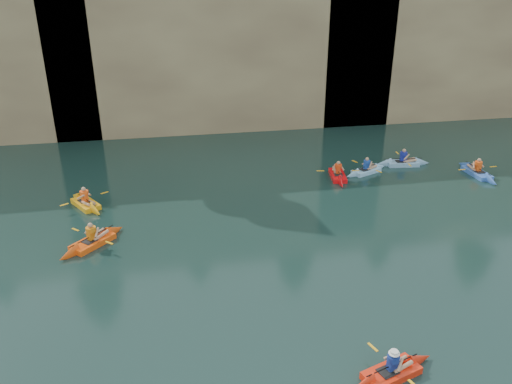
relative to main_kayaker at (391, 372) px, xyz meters
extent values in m
plane|color=black|center=(-3.26, 3.00, -0.15)|extent=(160.00, 160.00, 0.00)
cube|color=tan|center=(-3.26, 33.00, 5.85)|extent=(70.00, 16.00, 12.00)
cube|color=tan|center=(-1.26, 25.60, 5.55)|extent=(24.00, 2.40, 11.40)
cube|color=tan|center=(18.74, 25.60, 4.77)|extent=(26.00, 2.40, 9.84)
cube|color=black|center=(-7.26, 24.95, 1.45)|extent=(3.50, 1.00, 3.20)
cube|color=black|center=(6.74, 24.95, 2.10)|extent=(5.00, 1.00, 4.50)
cube|color=red|center=(0.00, 0.00, -0.02)|extent=(2.49, 1.43, 0.27)
cone|color=red|center=(1.07, 0.34, -0.02)|extent=(1.02, 0.93, 0.71)
cube|color=black|center=(-0.14, -0.05, 0.09)|extent=(0.66, 0.59, 0.04)
cube|color=navy|center=(0.00, 0.00, 0.35)|extent=(0.35, 0.28, 0.45)
sphere|color=tan|center=(0.00, 0.00, 0.67)|extent=(0.19, 0.19, 0.19)
cylinder|color=black|center=(0.00, 0.00, 0.26)|extent=(1.81, 0.61, 0.04)
cube|color=#FFB315|center=(-0.26, 0.81, 0.26)|extent=(0.20, 0.42, 0.02)
cylinder|color=white|center=(0.00, 0.00, 0.71)|extent=(0.32, 0.32, 0.09)
cube|color=#FF5310|center=(-9.32, 9.46, -0.01)|extent=(2.40, 2.48, 0.29)
cone|color=#FF5310|center=(-8.47, 10.36, -0.01)|extent=(1.21, 1.22, 0.79)
cone|color=#FF5310|center=(-10.17, 8.56, -0.01)|extent=(1.21, 1.22, 0.79)
cube|color=black|center=(-9.43, 9.36, 0.11)|extent=(0.73, 0.74, 0.04)
cube|color=orange|center=(-9.32, 9.46, 0.41)|extent=(0.41, 0.42, 0.53)
sphere|color=tan|center=(-9.32, 9.46, 0.79)|extent=(0.22, 0.22, 0.22)
cylinder|color=black|center=(-9.32, 9.46, 0.28)|extent=(1.62, 1.71, 0.04)
cube|color=#FFB315|center=(-10.09, 10.19, 0.28)|extent=(0.36, 0.35, 0.02)
cube|color=#FFB315|center=(-8.55, 8.74, 0.28)|extent=(0.36, 0.35, 0.02)
cube|color=#7BAACF|center=(8.03, 15.97, -0.01)|extent=(2.62, 1.08, 0.29)
cone|color=#7BAACF|center=(9.22, 15.84, -0.01)|extent=(0.97, 0.88, 0.79)
cone|color=#7BAACF|center=(6.83, 16.09, -0.01)|extent=(0.97, 0.88, 0.79)
cube|color=black|center=(7.88, 15.98, 0.11)|extent=(0.60, 0.55, 0.04)
cube|color=navy|center=(8.03, 15.97, 0.41)|extent=(0.38, 0.27, 0.53)
sphere|color=tan|center=(8.03, 15.97, 0.79)|extent=(0.22, 0.22, 0.22)
cylinder|color=black|center=(8.03, 15.97, 0.28)|extent=(2.32, 0.27, 0.04)
cube|color=#FFB315|center=(8.13, 17.02, 0.28)|extent=(0.12, 0.43, 0.02)
cube|color=#FFB315|center=(7.92, 14.91, 0.28)|extent=(0.12, 0.43, 0.02)
cube|color=red|center=(3.52, 14.84, -0.02)|extent=(1.19, 2.67, 0.27)
cone|color=red|center=(3.73, 16.04, -0.02)|extent=(0.88, 1.02, 0.74)
cone|color=red|center=(3.32, 13.64, -0.02)|extent=(0.88, 1.02, 0.74)
cube|color=black|center=(3.50, 14.69, 0.09)|extent=(0.55, 0.62, 0.04)
cube|color=#E73F13|center=(3.52, 14.84, 0.38)|extent=(0.27, 0.37, 0.50)
sphere|color=tan|center=(3.52, 14.84, 0.74)|extent=(0.21, 0.21, 0.21)
cylinder|color=black|center=(3.52, 14.84, 0.26)|extent=(0.40, 2.17, 0.04)
cube|color=#FFB315|center=(2.54, 15.00, 0.26)|extent=(0.43, 0.15, 0.02)
cube|color=#FFB315|center=(4.51, 14.67, 0.26)|extent=(0.43, 0.15, 0.02)
cube|color=#FFAE15|center=(-10.09, 13.51, -0.01)|extent=(1.96, 2.49, 0.28)
cone|color=#FFAE15|center=(-9.49, 12.54, -0.01)|extent=(1.11, 1.14, 0.78)
cone|color=#FFAE15|center=(-10.69, 14.48, -0.01)|extent=(1.11, 1.14, 0.78)
cube|color=black|center=(-10.17, 13.64, 0.10)|extent=(0.70, 0.72, 0.04)
cube|color=#FE5715|center=(-10.09, 13.51, 0.40)|extent=(0.38, 0.42, 0.52)
sphere|color=tan|center=(-10.09, 13.51, 0.78)|extent=(0.22, 0.22, 0.22)
cylinder|color=black|center=(-10.09, 13.51, 0.27)|extent=(1.24, 1.98, 0.04)
cube|color=#FFB315|center=(-9.20, 14.06, 0.27)|extent=(0.40, 0.29, 0.02)
cube|color=#FFB315|center=(-10.98, 12.96, 0.27)|extent=(0.40, 0.29, 0.02)
cube|color=#93CEF6|center=(5.39, 15.22, -0.02)|extent=(2.50, 1.64, 0.26)
cone|color=#93CEF6|center=(6.43, 15.67, -0.02)|extent=(1.06, 0.99, 0.72)
cone|color=#93CEF6|center=(4.36, 14.77, -0.02)|extent=(1.06, 0.99, 0.72)
cube|color=black|center=(5.26, 15.16, 0.08)|extent=(0.68, 0.63, 0.04)
cube|color=#1C429C|center=(5.39, 15.22, 0.36)|extent=(0.38, 0.32, 0.48)
sphere|color=tan|center=(5.39, 15.22, 0.70)|extent=(0.20, 0.20, 0.20)
cylinder|color=black|center=(5.39, 15.22, 0.25)|extent=(1.96, 0.87, 0.04)
cube|color=#FFB315|center=(5.01, 16.10, 0.25)|extent=(0.24, 0.42, 0.02)
cube|color=#FFB315|center=(5.77, 14.34, 0.25)|extent=(0.24, 0.42, 0.02)
cube|color=#3966C3|center=(11.54, 13.74, -0.01)|extent=(0.91, 2.75, 0.28)
cone|color=#3966C3|center=(11.48, 15.02, -0.01)|extent=(0.80, 0.99, 0.76)
cone|color=#3966C3|center=(11.59, 12.46, -0.01)|extent=(0.80, 0.99, 0.76)
cube|color=black|center=(11.54, 13.59, 0.09)|extent=(0.50, 0.57, 0.04)
cube|color=#EF5014|center=(11.54, 13.74, 0.39)|extent=(0.24, 0.35, 0.51)
sphere|color=tan|center=(11.54, 13.74, 0.75)|extent=(0.21, 0.21, 0.21)
cylinder|color=black|center=(11.54, 13.74, 0.26)|extent=(0.13, 2.24, 0.04)
cube|color=#FFB315|center=(10.52, 13.69, 0.26)|extent=(0.42, 0.10, 0.02)
cube|color=#FFB315|center=(12.56, 13.78, 0.26)|extent=(0.42, 0.10, 0.02)
camera|label=1|loc=(-5.88, -10.13, 10.58)|focal=35.00mm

